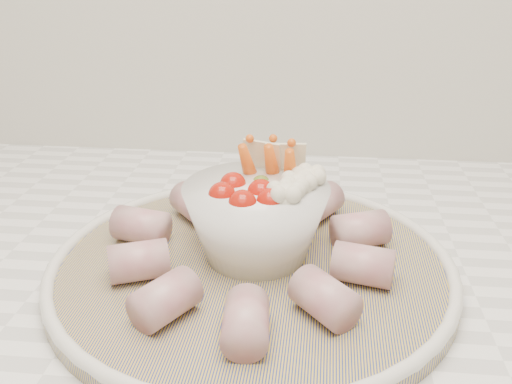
# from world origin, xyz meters

# --- Properties ---
(serving_platter) EXTENTS (0.38, 0.38, 0.02)m
(serving_platter) POSITION_xyz_m (-0.09, 1.41, 0.93)
(serving_platter) COLOR navy
(serving_platter) RESTS_ON kitchen_counter
(veggie_bowl) EXTENTS (0.14, 0.14, 0.11)m
(veggie_bowl) POSITION_xyz_m (-0.09, 1.43, 0.98)
(veggie_bowl) COLOR white
(veggie_bowl) RESTS_ON serving_platter
(cured_meat_rolls) EXTENTS (0.28, 0.27, 0.04)m
(cured_meat_rolls) POSITION_xyz_m (-0.09, 1.41, 0.95)
(cured_meat_rolls) COLOR #A14A56
(cured_meat_rolls) RESTS_ON serving_platter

